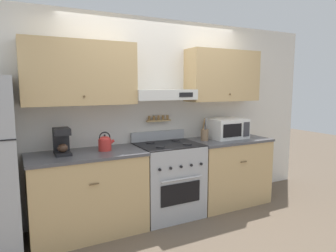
% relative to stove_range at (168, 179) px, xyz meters
% --- Properties ---
extents(ground_plane, '(16.00, 16.00, 0.00)m').
position_rel_stove_range_xyz_m(ground_plane, '(0.00, -0.34, -0.47)').
color(ground_plane, brown).
extents(wall_back, '(5.20, 0.46, 2.55)m').
position_rel_stove_range_xyz_m(wall_back, '(-0.03, 0.29, 0.99)').
color(wall_back, silver).
rests_on(wall_back, ground_plane).
extents(counter_left, '(1.27, 0.68, 0.93)m').
position_rel_stove_range_xyz_m(counter_left, '(-1.03, 0.00, -0.01)').
color(counter_left, tan).
rests_on(counter_left, ground_plane).
extents(counter_right, '(1.12, 0.68, 0.93)m').
position_rel_stove_range_xyz_m(counter_right, '(0.96, 0.00, -0.01)').
color(counter_right, tan).
rests_on(counter_right, ground_plane).
extents(stove_range, '(0.78, 0.68, 1.07)m').
position_rel_stove_range_xyz_m(stove_range, '(0.00, 0.00, 0.00)').
color(stove_range, '#ADAFB5').
rests_on(stove_range, ground_plane).
extents(tea_kettle, '(0.19, 0.15, 0.22)m').
position_rel_stove_range_xyz_m(tea_kettle, '(-0.81, 0.04, 0.55)').
color(tea_kettle, red).
rests_on(tea_kettle, counter_left).
extents(coffee_maker, '(0.17, 0.24, 0.29)m').
position_rel_stove_range_xyz_m(coffee_maker, '(-1.28, 0.07, 0.60)').
color(coffee_maker, black).
rests_on(coffee_maker, counter_left).
extents(microwave, '(0.52, 0.41, 0.28)m').
position_rel_stove_range_xyz_m(microwave, '(0.97, 0.05, 0.60)').
color(microwave, white).
rests_on(microwave, counter_right).
extents(utensil_crock, '(0.10, 0.10, 0.31)m').
position_rel_stove_range_xyz_m(utensil_crock, '(0.58, 0.04, 0.54)').
color(utensil_crock, '#8E7051').
rests_on(utensil_crock, counter_right).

